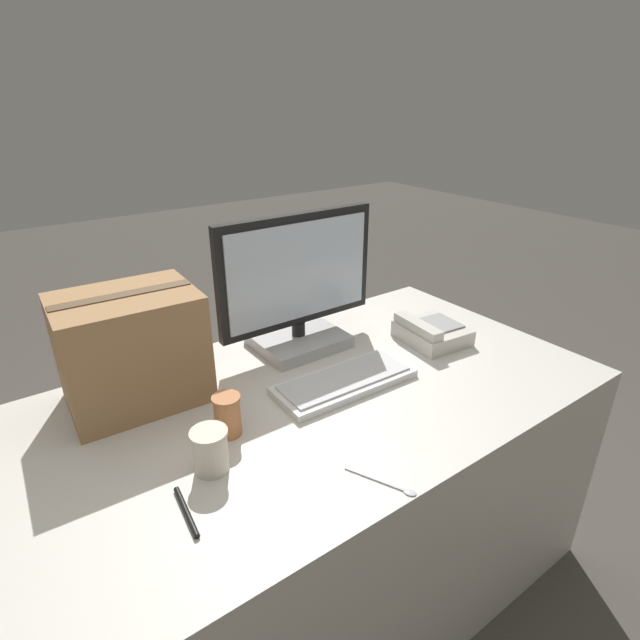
# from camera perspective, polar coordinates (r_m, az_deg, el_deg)

# --- Properties ---
(ground_plane) EXTENTS (12.00, 12.00, 0.00)m
(ground_plane) POSITION_cam_1_polar(r_m,az_deg,el_deg) (1.91, -2.65, -28.41)
(ground_plane) COLOR #47423D
(office_desk) EXTENTS (1.80, 0.90, 0.75)m
(office_desk) POSITION_cam_1_polar(r_m,az_deg,el_deg) (1.62, -2.92, -20.41)
(office_desk) COLOR beige
(office_desk) RESTS_ON ground_plane
(monitor) EXTENTS (0.55, 0.24, 0.44)m
(monitor) POSITION_cam_1_polar(r_m,az_deg,el_deg) (1.59, -2.53, 3.16)
(monitor) COLOR #B7B7B7
(monitor) RESTS_ON office_desk
(keyboard) EXTENTS (0.42, 0.18, 0.03)m
(keyboard) POSITION_cam_1_polar(r_m,az_deg,el_deg) (1.45, 2.84, -7.00)
(keyboard) COLOR silver
(keyboard) RESTS_ON office_desk
(desk_phone) EXTENTS (0.21, 0.23, 0.08)m
(desk_phone) POSITION_cam_1_polar(r_m,az_deg,el_deg) (1.73, 12.56, -1.36)
(desk_phone) COLOR beige
(desk_phone) RESTS_ON office_desk
(paper_cup_left) EXTENTS (0.08, 0.08, 0.10)m
(paper_cup_left) POSITION_cam_1_polar(r_m,az_deg,el_deg) (1.16, -12.42, -14.33)
(paper_cup_left) COLOR beige
(paper_cup_left) RESTS_ON office_desk
(paper_cup_right) EXTENTS (0.07, 0.07, 0.11)m
(paper_cup_right) POSITION_cam_1_polar(r_m,az_deg,el_deg) (1.26, -10.53, -10.64)
(paper_cup_right) COLOR #BC7547
(paper_cup_right) RESTS_ON office_desk
(spoon) EXTENTS (0.08, 0.16, 0.00)m
(spoon) POSITION_cam_1_polar(r_m,az_deg,el_deg) (1.14, 7.90, -18.11)
(spoon) COLOR silver
(spoon) RESTS_ON office_desk
(cardboard_box) EXTENTS (0.36, 0.28, 0.31)m
(cardboard_box) POSITION_cam_1_polar(r_m,az_deg,el_deg) (1.41, -20.71, -3.10)
(cardboard_box) COLOR #9E754C
(cardboard_box) RESTS_ON office_desk
(pen_marker) EXTENTS (0.03, 0.14, 0.01)m
(pen_marker) POSITION_cam_1_polar(r_m,az_deg,el_deg) (1.10, -15.05, -20.37)
(pen_marker) COLOR black
(pen_marker) RESTS_ON office_desk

